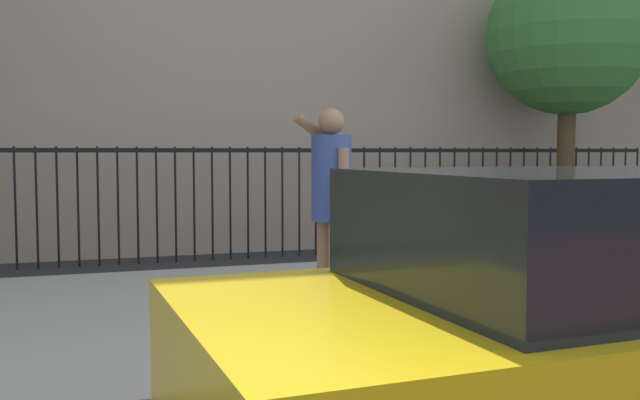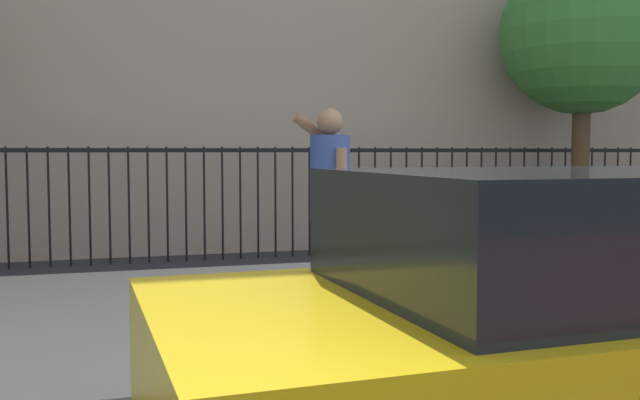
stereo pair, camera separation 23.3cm
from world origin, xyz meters
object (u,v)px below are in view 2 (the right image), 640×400
street_bench (586,220)px  pedestrian_on_phone (331,195)px  taxi_yellow (601,332)px  street_tree_near (583,33)px

street_bench → pedestrian_on_phone: bearing=-153.6°
taxi_yellow → pedestrian_on_phone: 3.05m
taxi_yellow → pedestrian_on_phone: bearing=97.1°
pedestrian_on_phone → street_tree_near: bearing=35.2°
taxi_yellow → street_tree_near: size_ratio=0.93×
pedestrian_on_phone → taxi_yellow: bearing=-82.9°
taxi_yellow → street_tree_near: bearing=54.1°
street_bench → street_tree_near: size_ratio=0.35×
taxi_yellow → street_tree_near: 8.61m
taxi_yellow → street_tree_near: street_tree_near is taller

